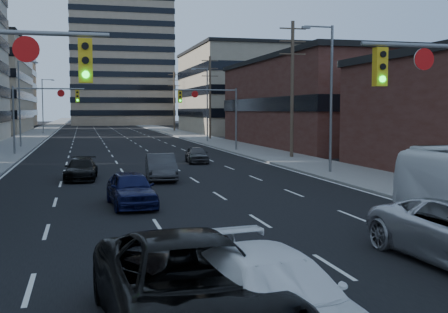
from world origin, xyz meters
TOP-DOWN VIEW (x-y plane):
  - road_surface at (0.00, 130.00)m, footprint 18.00×300.00m
  - sidewalk_left at (-11.50, 130.00)m, footprint 5.00×300.00m
  - sidewalk_right at (11.50, 130.00)m, footprint 5.00×300.00m
  - storefront_right_mid at (24.00, 50.00)m, footprint 20.00×30.00m
  - office_right_far at (25.00, 88.00)m, footprint 22.00×28.00m
  - apartment_tower at (6.00, 150.00)m, footprint 26.00×26.00m
  - bg_block_right at (32.00, 130.00)m, footprint 22.00×22.00m
  - signal_far_left at (-7.68, 45.00)m, footprint 6.09×0.33m
  - signal_far_right at (7.68, 45.00)m, footprint 6.09×0.33m
  - utility_pole_block at (12.20, 36.00)m, footprint 2.20×0.28m
  - utility_pole_midblock at (12.20, 66.00)m, footprint 2.20×0.28m
  - utility_pole_distant at (12.20, 96.00)m, footprint 2.20×0.28m
  - streetlight_left_mid at (-10.34, 55.00)m, footprint 2.03×0.22m
  - streetlight_left_far at (-10.34, 90.00)m, footprint 2.03×0.22m
  - streetlight_right_near at (10.34, 25.00)m, footprint 2.03×0.22m
  - streetlight_right_far at (10.34, 60.00)m, footprint 2.03×0.22m
  - black_pickup at (-2.48, 2.55)m, footprint 3.20×6.39m
  - white_van at (-1.15, 2.03)m, footprint 2.78×5.47m
  - sedan_blue at (-2.34, 16.23)m, footprint 2.00×4.36m
  - sedan_grey_center at (0.01, 24.57)m, footprint 1.83×4.56m
  - sedan_black_far at (-4.33, 25.72)m, footprint 2.01×4.30m
  - sedan_grey_right at (3.97, 34.11)m, footprint 1.71×3.78m

SIDE VIEW (x-z plane):
  - road_surface at x=0.00m, z-range 0.00..0.02m
  - sidewalk_left at x=-11.50m, z-range 0.00..0.15m
  - sidewalk_right at x=11.50m, z-range 0.00..0.15m
  - sedan_black_far at x=-4.33m, z-range 0.00..1.22m
  - sedan_grey_right at x=3.97m, z-range 0.00..1.26m
  - sedan_blue at x=-2.34m, z-range 0.00..1.45m
  - sedan_grey_center at x=0.01m, z-range 0.00..1.47m
  - white_van at x=-1.15m, z-range 0.00..1.52m
  - black_pickup at x=-2.48m, z-range 0.00..1.74m
  - signal_far_left at x=-7.68m, z-range 1.30..7.30m
  - signal_far_right at x=7.68m, z-range 1.30..7.30m
  - storefront_right_mid at x=24.00m, z-range 0.00..9.00m
  - streetlight_left_mid at x=-10.34m, z-range 0.55..9.55m
  - streetlight_left_far at x=-10.34m, z-range 0.55..9.55m
  - streetlight_right_near at x=10.34m, z-range 0.55..9.55m
  - streetlight_right_far at x=10.34m, z-range 0.55..9.55m
  - utility_pole_block at x=12.20m, z-range 0.28..11.28m
  - utility_pole_midblock at x=12.20m, z-range 0.28..11.28m
  - utility_pole_distant at x=12.20m, z-range 0.28..11.28m
  - bg_block_right at x=32.00m, z-range 0.00..12.00m
  - office_right_far at x=25.00m, z-range 0.00..14.00m
  - apartment_tower at x=6.00m, z-range 0.00..58.00m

